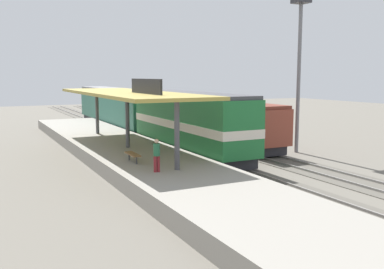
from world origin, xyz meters
name	(u,v)px	position (x,y,z in m)	size (l,w,h in m)	color
ground_plane	(212,152)	(2.00, 0.00, 0.00)	(120.00, 120.00, 0.00)	#666056
track_near	(188,154)	(0.00, 0.00, 0.03)	(3.20, 110.00, 0.16)	#565249
track_far	(240,149)	(4.60, 0.00, 0.03)	(3.20, 110.00, 0.16)	#565249
platform	(128,154)	(-4.60, 0.00, 0.45)	(6.00, 44.00, 0.90)	gray
station_canopy	(127,94)	(-4.60, -0.09, 4.53)	(5.20, 18.00, 4.70)	#47474C
platform_bench	(133,154)	(-6.00, -5.03, 1.34)	(0.44, 1.70, 0.50)	#333338
locomotive	(189,122)	(0.00, -0.18, 2.41)	(2.93, 14.43, 4.44)	#28282D
passenger_carriage_single	(116,107)	(0.00, 17.82, 2.31)	(2.90, 20.00, 4.24)	#28282D
freight_car	(231,123)	(4.60, 1.47, 1.97)	(2.80, 12.00, 3.54)	#28282D
light_mast	(300,40)	(7.80, -2.83, 8.40)	(1.10, 1.10, 11.70)	slate
person_waiting	(157,154)	(-5.76, -8.03, 1.85)	(0.34, 0.34, 1.71)	maroon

